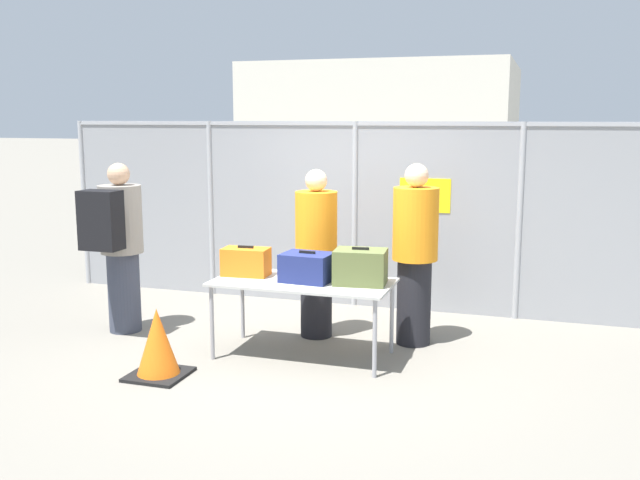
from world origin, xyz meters
TOP-DOWN VIEW (x-y plane):
  - ground_plane at (0.00, 0.00)m, footprint 120.00×120.00m
  - fence_section at (0.01, 1.93)m, footprint 7.80×0.07m
  - inspection_table at (0.03, -0.08)m, footprint 1.72×0.83m
  - suitcase_orange at (-0.59, -0.02)m, footprint 0.47×0.29m
  - suitcase_navy at (0.07, -0.07)m, footprint 0.49×0.39m
  - suitcase_olive at (0.58, -0.03)m, footprint 0.51×0.40m
  - traveler_hooded at (-2.09, 0.05)m, footprint 0.45×0.70m
  - security_worker_near at (-0.05, 0.59)m, footprint 0.44×0.44m
  - security_worker_far at (0.98, 0.65)m, footprint 0.46×0.46m
  - utility_trailer at (0.87, 3.15)m, footprint 3.89×2.26m
  - distant_hangar at (-6.52, 33.13)m, footprint 13.61×11.44m
  - traffic_cone at (-1.03, -1.00)m, footprint 0.50×0.50m

SIDE VIEW (x-z plane):
  - ground_plane at x=0.00m, z-range 0.00..0.00m
  - traffic_cone at x=-1.03m, z-range -0.02..0.61m
  - utility_trailer at x=0.87m, z-range 0.06..0.80m
  - inspection_table at x=0.03m, z-range 0.32..1.07m
  - suitcase_navy at x=0.07m, z-range 0.74..1.03m
  - suitcase_orange at x=-0.59m, z-range 0.74..1.04m
  - suitcase_olive at x=0.58m, z-range 0.74..1.09m
  - security_worker_near at x=-0.05m, z-range 0.03..1.80m
  - security_worker_far at x=0.98m, z-range 0.03..1.88m
  - traveler_hooded at x=-2.09m, z-range 0.09..1.92m
  - fence_section at x=0.01m, z-range 0.05..2.30m
  - distant_hangar at x=-6.52m, z-range 0.00..5.08m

